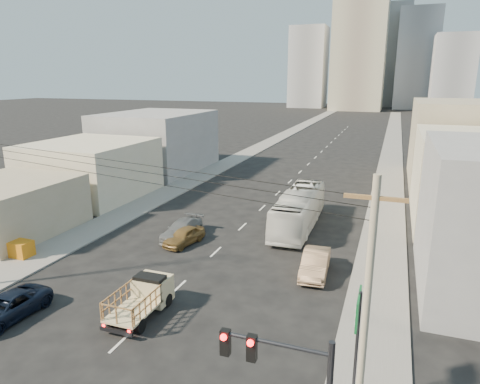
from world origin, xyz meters
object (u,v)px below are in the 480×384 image
Objects in this scene: navy_pickup at (7,307)px; sedan_grey at (182,230)px; crate_stack at (19,248)px; green_sign at (358,322)px; sedan_brown at (184,236)px; utility_pole at (365,324)px; city_bus at (299,209)px; sedan_tan at (315,263)px; flatbed_pickup at (142,296)px.

navy_pickup is 0.97× the size of sedan_grey.
green_sign is at bearing -15.60° from crate_stack.
green_sign is (14.10, -13.12, 3.07)m from sedan_brown.
green_sign is at bearing 97.67° from utility_pole.
green_sign is (6.54, -20.09, 2.11)m from city_bus.
city_bus is 2.96× the size of sedan_brown.
green_sign reaches higher than sedan_grey.
utility_pole reaches higher than navy_pickup.
sedan_tan is 21.16m from crate_stack.
flatbed_pickup is at bearing -16.14° from crate_stack.
utility_pole is at bearing -20.68° from crate_stack.
city_bus is at bearing 37.14° from crate_stack.
city_bus is 10.23m from sedan_grey.
utility_pole is (11.87, -5.59, 4.09)m from flatbed_pickup.
sedan_brown is at bearing -138.23° from city_bus.
city_bus is (11.65, 19.89, 0.96)m from navy_pickup.
flatbed_pickup is 1.12× the size of sedan_brown.
sedan_tan is (10.61, -1.86, 0.11)m from sedan_brown.
green_sign is at bearing -15.01° from flatbed_pickup.
sedan_tan is 12.16m from green_sign.
sedan_tan is at bearing 105.54° from utility_pole.
sedan_tan is 0.47× the size of utility_pole.
green_sign is at bearing -72.90° from city_bus.
flatbed_pickup is 11.47m from sedan_tan.
sedan_brown is at bearing 104.37° from flatbed_pickup.
city_bus is at bearing 105.27° from sedan_tan.
flatbed_pickup is at bearing -107.29° from city_bus.
navy_pickup is at bearing -47.62° from crate_stack.
sedan_tan reaches higher than sedan_grey.
city_bus is 22.13m from crate_stack.
flatbed_pickup is at bearing -138.31° from sedan_tan.
navy_pickup is 8.86m from crate_stack.
navy_pickup is 1.22× the size of sedan_brown.
city_bus is (4.99, 17.00, 0.53)m from flatbed_pickup.
green_sign is (11.53, -3.09, 2.65)m from flatbed_pickup.
sedan_brown reaches higher than crate_stack.
sedan_tan is at bearing 45.46° from flatbed_pickup.
sedan_tan is 11.77m from sedan_grey.
navy_pickup is 2.67× the size of crate_stack.
navy_pickup is 0.41× the size of city_bus.
flatbed_pickup is 10.36m from sedan_brown.
sedan_brown is at bearing 137.07° from green_sign.
green_sign is 2.91m from utility_pole.
sedan_brown is at bearing 132.75° from utility_pole.
navy_pickup is (-6.66, -2.89, -0.43)m from flatbed_pickup.
green_sign is 0.50× the size of utility_pole.
sedan_grey is at bearing -145.87° from city_bus.
crate_stack is (-20.67, -4.52, -0.09)m from sedan_tan.
sedan_tan is at bearing -71.88° from city_bus.
navy_pickup reaches higher than crate_stack.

